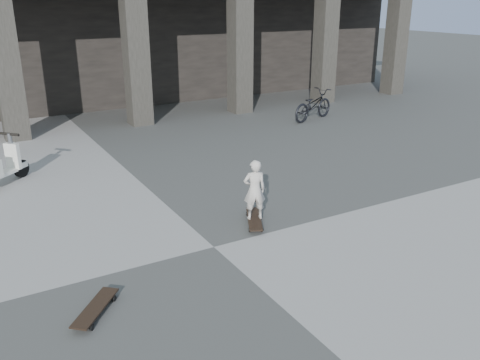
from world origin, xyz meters
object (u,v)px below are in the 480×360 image
skateboard_spare (95,308)px  child (255,190)px  longboard (254,219)px  bicycle (313,105)px

skateboard_spare → child: child is taller
longboard → skateboard_spare: 3.39m
skateboard_spare → bicycle: bicycle is taller
skateboard_spare → bicycle: bearing=-9.8°
child → longboard: bearing=-135.6°
longboard → child: bearing=143.6°
skateboard_spare → longboard: bearing=-25.9°
longboard → bicycle: bearing=-17.5°
child → bicycle: child is taller
bicycle → child: bearing=118.3°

